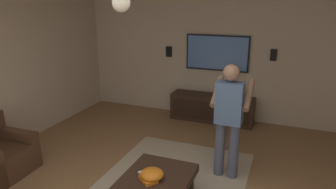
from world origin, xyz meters
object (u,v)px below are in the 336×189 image
person_standing (229,115)px  wall_speaker_right (169,52)px  tv (217,53)px  remote_white (144,171)px  vase_round (234,92)px  wall_speaker_left (274,55)px  book (148,179)px  bowl (152,174)px  media_console (212,108)px  coffee_table (156,185)px

person_standing → wall_speaker_right: 2.89m
tv → remote_white: (-3.20, 0.13, -0.99)m
vase_round → wall_speaker_right: bearing=81.5°
remote_white → vase_round: size_ratio=0.68×
person_standing → remote_white: person_standing is taller
wall_speaker_left → remote_white: bearing=159.1°
tv → wall_speaker_left: bearing=90.7°
vase_round → wall_speaker_left: (0.22, -0.67, 0.76)m
book → vase_round: bearing=-58.8°
bowl → book: 0.07m
tv → book: tv is taller
media_console → vase_round: 0.58m
wall_speaker_left → media_console: bearing=103.0°
coffee_table → person_standing: (1.02, -0.66, 0.64)m
wall_speaker_right → remote_white: bearing=-163.8°
media_console → tv: (0.24, 0.00, 1.12)m
media_console → person_standing: 2.22m
coffee_table → remote_white: remote_white is taller
media_console → wall_speaker_left: size_ratio=7.73×
bowl → book: (-0.05, 0.03, -0.04)m
remote_white → book: book is taller
media_console → bowl: media_console is taller
vase_round → wall_speaker_left: size_ratio=1.00×
person_standing → wall_speaker_left: 2.34m
coffee_table → book: size_ratio=4.55×
coffee_table → book: bearing=151.6°
book → bowl: bearing=-77.6°
vase_round → media_console: bearing=94.1°
person_standing → remote_white: size_ratio=10.93×
person_standing → wall_speaker_left: size_ratio=7.45×
bowl → tv: bearing=0.3°
vase_round → wall_speaker_right: size_ratio=1.00×
remote_white → vase_round: 3.05m
media_console → remote_white: media_console is taller
tv → person_standing: size_ratio=0.79×
remote_white → wall_speaker_right: wall_speaker_right is taller
media_console → bowl: size_ratio=6.08×
tv → bowl: size_ratio=4.63×
remote_white → book: bearing=-100.1°
person_standing → book: person_standing is taller
tv → person_standing: tv is taller
coffee_table → media_console: media_console is taller
coffee_table → wall_speaker_left: bearing=-17.8°
remote_white → vase_round: bearing=29.1°
coffee_table → wall_speaker_right: size_ratio=4.55×
wall_speaker_left → book: bearing=161.8°
coffee_table → wall_speaker_right: 3.61m
bowl → book: bowl is taller
wall_speaker_left → tv: bearing=90.7°
book → coffee_table: bearing=-79.3°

